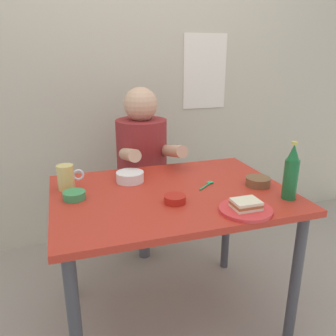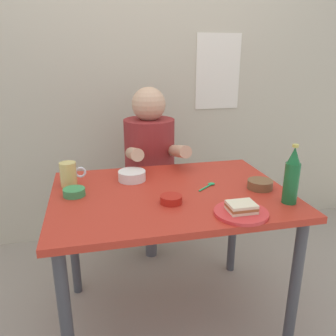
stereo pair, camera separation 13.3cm
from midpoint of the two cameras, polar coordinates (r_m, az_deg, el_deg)
name	(u,v)px [view 1 (the left image)]	position (r m, az deg, el deg)	size (l,w,h in m)	color
ground_plane	(171,318)	(2.01, -1.60, -23.86)	(6.00, 6.00, 0.00)	gray
wall_back	(124,63)	(2.51, -8.94, 17.07)	(4.40, 0.09, 2.60)	#BCB299
dining_table	(171,209)	(1.64, -1.80, -6.97)	(1.10, 0.80, 0.74)	#B72D1E
stool	(143,211)	(2.33, -5.82, -7.17)	(0.34, 0.34, 0.45)	#4C4C51
person_seated	(142,152)	(2.17, -6.12, 2.67)	(0.33, 0.56, 0.72)	maroon
plate_orange	(246,210)	(1.43, 10.29, -6.96)	(0.22, 0.22, 0.01)	red
sandwich	(246,204)	(1.42, 10.35, -6.05)	(0.11, 0.09, 0.04)	beige
beer_mug	(66,177)	(1.70, -18.86, -1.50)	(0.13, 0.08, 0.12)	#D1BC66
beer_bottle	(291,173)	(1.56, 17.71, -0.90)	(0.06, 0.06, 0.26)	#19602D
rice_bowl_white	(130,176)	(1.74, -8.59, -1.42)	(0.14, 0.14, 0.05)	silver
condiment_bowl_brown	(258,181)	(1.71, 12.73, -2.20)	(0.12, 0.12, 0.04)	brown
sambal_bowl_red	(175,199)	(1.48, -1.44, -5.24)	(0.10, 0.10, 0.03)	#B21E14
dip_bowl_green	(74,195)	(1.59, -17.81, -4.37)	(0.10, 0.10, 0.03)	#388C4C
spoon	(208,184)	(1.68, 4.52, -2.72)	(0.11, 0.08, 0.01)	#26A559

